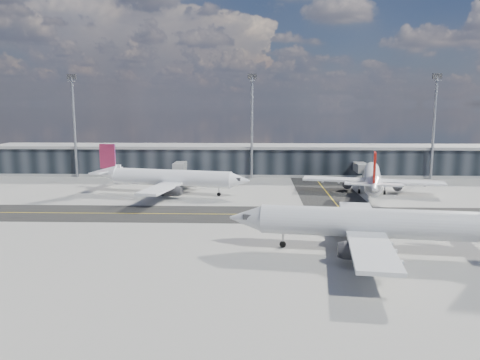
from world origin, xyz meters
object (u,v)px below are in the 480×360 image
(airliner_near, at_px, (377,224))
(baggage_tug, at_px, (305,222))
(airliner_af, at_px, (169,178))
(service_van, at_px, (361,181))
(airliner_redtail, at_px, (372,178))

(airliner_near, relative_size, baggage_tug, 12.74)
(airliner_af, height_order, airliner_near, airliner_near)
(airliner_near, xyz_separation_m, service_van, (11.02, 58.87, -3.46))
(service_van, bearing_deg, airliner_af, 176.35)
(airliner_near, bearing_deg, airliner_redtail, -5.76)
(airliner_af, distance_m, service_van, 51.03)
(airliner_af, distance_m, airliner_redtail, 47.31)
(airliner_af, distance_m, airliner_near, 56.32)
(airliner_near, height_order, service_van, airliner_near)
(airliner_near, distance_m, baggage_tug, 15.94)
(airliner_redtail, bearing_deg, airliner_af, -165.19)
(airliner_redtail, bearing_deg, airliner_near, -90.02)
(airliner_af, bearing_deg, airliner_redtail, 103.72)
(airliner_af, height_order, baggage_tug, airliner_af)
(airliner_af, bearing_deg, service_van, 120.87)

